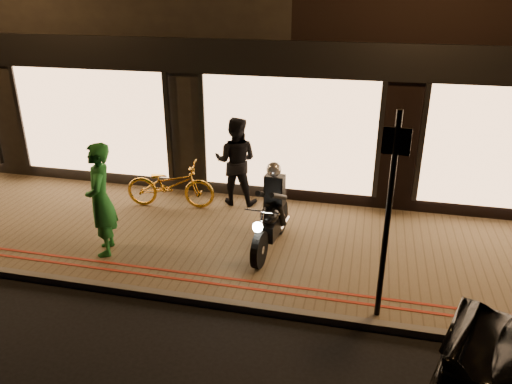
{
  "coord_description": "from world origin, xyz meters",
  "views": [
    {
      "loc": [
        1.65,
        -5.94,
        4.55
      ],
      "look_at": [
        -0.23,
        2.0,
        1.1
      ],
      "focal_mm": 35.0,
      "sensor_mm": 36.0,
      "label": 1
    }
  ],
  "objects_px": {
    "motorcycle": "(271,216)",
    "bicycle_gold": "(170,185)",
    "sign_post": "(389,209)",
    "person_green": "(101,200)"
  },
  "relations": [
    {
      "from": "bicycle_gold",
      "to": "person_green",
      "type": "relative_size",
      "value": 0.93
    },
    {
      "from": "motorcycle",
      "to": "person_green",
      "type": "height_order",
      "value": "person_green"
    },
    {
      "from": "sign_post",
      "to": "bicycle_gold",
      "type": "xyz_separation_m",
      "value": [
        -4.32,
        2.84,
        -1.19
      ]
    },
    {
      "from": "motorcycle",
      "to": "bicycle_gold",
      "type": "bearing_deg",
      "value": 157.52
    },
    {
      "from": "bicycle_gold",
      "to": "person_green",
      "type": "height_order",
      "value": "person_green"
    },
    {
      "from": "motorcycle",
      "to": "bicycle_gold",
      "type": "xyz_separation_m",
      "value": [
        -2.43,
        1.27,
        -0.12
      ]
    },
    {
      "from": "motorcycle",
      "to": "person_green",
      "type": "relative_size",
      "value": 0.97
    },
    {
      "from": "motorcycle",
      "to": "bicycle_gold",
      "type": "height_order",
      "value": "motorcycle"
    },
    {
      "from": "bicycle_gold",
      "to": "sign_post",
      "type": "bearing_deg",
      "value": -130.45
    },
    {
      "from": "motorcycle",
      "to": "sign_post",
      "type": "relative_size",
      "value": 0.65
    }
  ]
}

